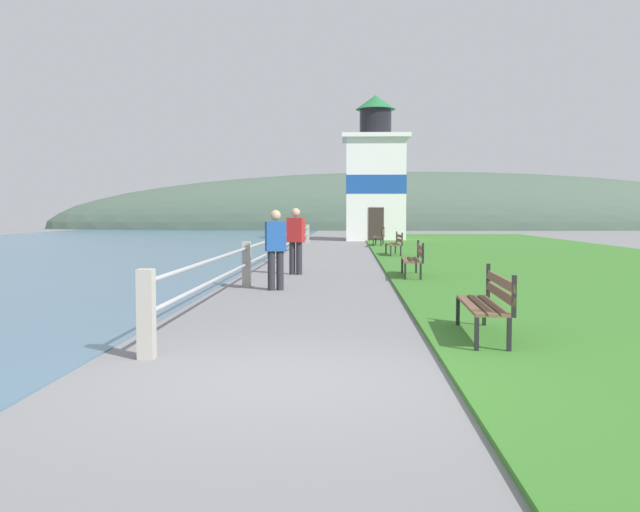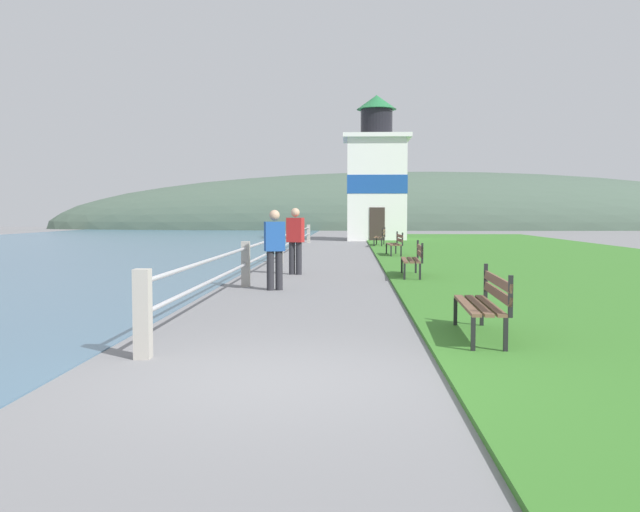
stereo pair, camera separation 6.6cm
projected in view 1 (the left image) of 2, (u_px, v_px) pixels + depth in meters
ground_plane at (279, 381)px, 7.02m from camera, size 160.00×160.00×0.00m
grass_verge at (542, 258)px, 25.89m from camera, size 12.00×57.70×0.06m
seawall_railing at (280, 244)px, 23.85m from camera, size 0.18×31.88×1.02m
park_bench_near at (488, 300)px, 9.15m from camera, size 0.55×1.97×0.94m
park_bench_midway at (415, 257)px, 18.01m from camera, size 0.55×2.01×0.94m
park_bench_far at (396, 242)px, 27.16m from camera, size 0.56×1.85×0.94m
park_bench_by_lighthouse at (380, 236)px, 35.44m from camera, size 0.67×1.99×0.94m
lighthouse at (375, 180)px, 43.56m from camera, size 4.05×4.05×8.83m
person_strolling at (296, 239)px, 19.16m from camera, size 0.49×0.36×1.79m
person_by_railing at (276, 247)px, 15.24m from camera, size 0.47×0.34×1.72m
distant_hillside at (418, 229)px, 74.99m from camera, size 80.00×16.00×12.00m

